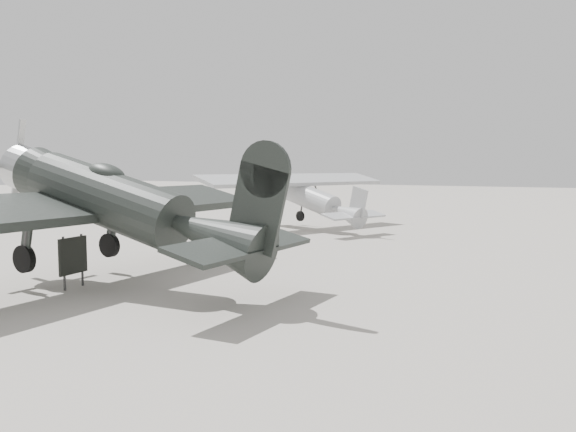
# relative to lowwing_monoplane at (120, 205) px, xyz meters

# --- Properties ---
(ground) EXTENTS (160.00, 160.00, 0.00)m
(ground) POSITION_rel_lowwing_monoplane_xyz_m (1.44, 1.72, -2.15)
(ground) COLOR gray
(ground) RESTS_ON ground
(lowwing_monoplane) EXTENTS (9.02, 12.49, 4.06)m
(lowwing_monoplane) POSITION_rel_lowwing_monoplane_xyz_m (0.00, 0.00, 0.00)
(lowwing_monoplane) COLOR black
(lowwing_monoplane) RESTS_ON ground
(highwing_monoplane) EXTENTS (7.86, 10.81, 3.11)m
(highwing_monoplane) POSITION_rel_lowwing_monoplane_xyz_m (-2.42, 14.42, -0.21)
(highwing_monoplane) COLOR #A9ABAE
(highwing_monoplane) RESTS_ON ground
(sign_board) EXTENTS (0.18, 0.95, 1.37)m
(sign_board) POSITION_rel_lowwing_monoplane_xyz_m (-1.09, -0.62, -1.33)
(sign_board) COLOR #333333
(sign_board) RESTS_ON ground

